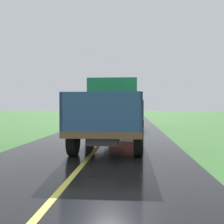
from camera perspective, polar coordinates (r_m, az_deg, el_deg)
name	(u,v)px	position (r m, az deg, el deg)	size (l,w,h in m)	color
banana_truck_near	(111,111)	(11.25, -0.19, 0.15)	(2.38, 5.82, 2.80)	#2D2D30
banana_truck_far	(127,109)	(21.57, 3.18, 0.64)	(2.38, 5.82, 2.80)	#2D2D30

